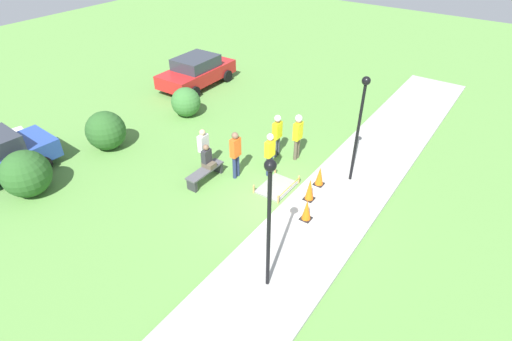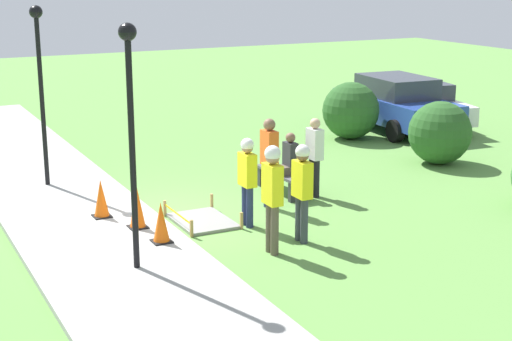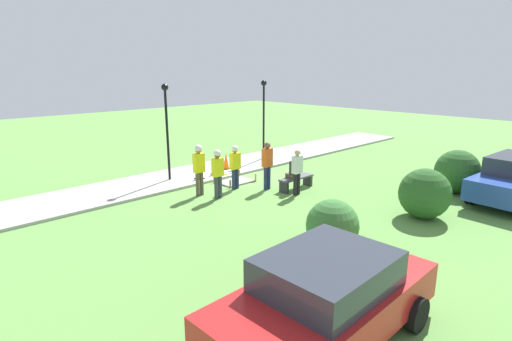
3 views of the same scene
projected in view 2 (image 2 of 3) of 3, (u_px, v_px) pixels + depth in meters
The scene contains 19 objects.
ground_plane at pixel (157, 217), 15.40m from camera, with size 60.00×60.00×0.00m, color #5B8E42.
sidewalk at pixel (86, 226), 14.76m from camera, with size 28.00×2.84×0.10m.
wet_concrete_patch at pixel (202, 221), 15.09m from camera, with size 1.42×1.06×0.33m.
traffic_cone_near_patch at pixel (101, 198), 15.04m from camera, with size 0.34×0.34×0.74m.
traffic_cone_far_patch at pixel (137, 206), 14.40m from camera, with size 0.34×0.34×0.82m.
traffic_cone_sidewalk_edge at pixel (161, 222), 13.66m from camera, with size 0.34×0.34×0.72m.
park_bench at pixel (282, 178), 17.00m from camera, with size 1.60×0.44×0.48m.
person_seated_on_bench at pixel (289, 158), 16.69m from camera, with size 0.36×0.44×0.89m.
worker_supervisor at pixel (247, 175), 14.65m from camera, with size 0.40×0.25×1.71m.
worker_assistant at pixel (272, 189), 13.20m from camera, with size 0.40×0.27×1.90m.
worker_trainee at pixel (302, 184), 13.79m from camera, with size 0.40×0.26×1.79m.
bystander_in_orange_shirt at pixel (269, 157), 15.75m from camera, with size 0.40×0.24×1.86m.
bystander_in_gray_shirt at pixel (315, 153), 16.58m from camera, with size 0.40×0.22×1.70m.
lamppost_near at pixel (131, 111), 11.95m from camera, with size 0.28×0.28×3.88m.
lamppost_far at pixel (40, 69), 16.73m from camera, with size 0.28×0.28×3.90m.
parked_car_blue at pixel (396, 103), 23.42m from camera, with size 4.62×2.29×1.63m.
parked_car_white at pixel (412, 101), 24.30m from camera, with size 5.04×2.78×1.37m.
shrub_rounded_near at pixel (440, 133), 19.42m from camera, with size 1.57×1.57×1.57m.
shrub_rounded_far at pixel (351, 111), 22.28m from camera, with size 1.62×1.62×1.62m.
Camera 2 is at (13.96, -4.92, 4.78)m, focal length 55.00 mm.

